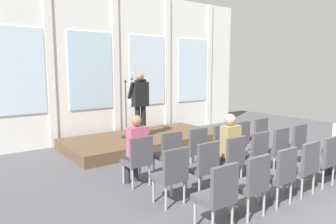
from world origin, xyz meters
TOP-DOWN VIEW (x-y plane):
  - ground_plane at (0.00, 0.00)m, footprint 15.93×15.93m
  - rear_partition at (0.05, 6.12)m, footprint 9.68×0.14m
  - stage_platform at (0.00, 4.77)m, footprint 4.33×2.12m
  - speaker at (-0.23, 4.59)m, footprint 0.52×0.69m
  - mic_stand at (-0.50, 4.86)m, footprint 0.28×0.28m
  - chair_r0_c0 at (-1.70, 2.23)m, footprint 0.46×0.44m
  - audience_r0_c0 at (-1.70, 2.32)m, footprint 0.36×0.39m
  - chair_r0_c1 at (-1.02, 2.23)m, footprint 0.46×0.44m
  - chair_r0_c2 at (-0.34, 2.23)m, footprint 0.46×0.44m
  - chair_r0_c3 at (0.34, 2.23)m, footprint 0.46×0.44m
  - chair_r0_c4 at (1.02, 2.23)m, footprint 0.46×0.44m
  - chair_r0_c5 at (1.70, 2.23)m, footprint 0.46×0.44m
  - chair_r1_c0 at (-1.70, 1.22)m, footprint 0.46×0.44m
  - chair_r1_c1 at (-1.02, 1.22)m, footprint 0.46×0.44m
  - chair_r1_c2 at (-0.34, 1.22)m, footprint 0.46×0.44m
  - audience_r1_c2 at (-0.34, 1.30)m, footprint 0.36×0.39m
  - chair_r1_c3 at (0.34, 1.22)m, footprint 0.46×0.44m
  - chair_r1_c4 at (1.02, 1.22)m, footprint 0.46×0.44m
  - chair_r1_c5 at (1.70, 1.22)m, footprint 0.46×0.44m
  - chair_r2_c0 at (-1.70, 0.21)m, footprint 0.46×0.44m
  - chair_r2_c1 at (-1.02, 0.21)m, footprint 0.46×0.44m
  - chair_r2_c2 at (-0.34, 0.21)m, footprint 0.46×0.44m
  - chair_r2_c3 at (0.34, 0.21)m, footprint 0.46×0.44m
  - chair_r2_c4 at (1.02, 0.21)m, footprint 0.46×0.44m

SIDE VIEW (x-z plane):
  - ground_plane at x=0.00m, z-range 0.00..0.00m
  - stage_platform at x=0.00m, z-range 0.00..0.28m
  - chair_r0_c0 at x=-1.70m, z-range 0.06..1.00m
  - chair_r0_c1 at x=-1.02m, z-range 0.06..1.00m
  - chair_r0_c2 at x=-0.34m, z-range 0.06..1.00m
  - chair_r0_c3 at x=0.34m, z-range 0.06..1.00m
  - chair_r0_c4 at x=1.02m, z-range 0.06..1.00m
  - chair_r0_c5 at x=1.70m, z-range 0.06..1.00m
  - chair_r1_c0 at x=-1.70m, z-range 0.06..1.00m
  - chair_r1_c1 at x=-1.02m, z-range 0.06..1.00m
  - chair_r1_c2 at x=-0.34m, z-range 0.06..1.00m
  - chair_r1_c3 at x=0.34m, z-range 0.06..1.00m
  - chair_r1_c4 at x=1.02m, z-range 0.06..1.00m
  - chair_r1_c5 at x=1.70m, z-range 0.06..1.00m
  - chair_r2_c0 at x=-1.70m, z-range 0.06..1.00m
  - chair_r2_c1 at x=-1.02m, z-range 0.06..1.00m
  - chair_r2_c2 at x=-0.34m, z-range 0.06..1.00m
  - chair_r2_c3 at x=0.34m, z-range 0.06..1.00m
  - chair_r2_c4 at x=1.02m, z-range 0.06..1.00m
  - mic_stand at x=-0.50m, z-range -0.16..1.40m
  - audience_r0_c0 at x=-1.70m, z-range 0.07..1.39m
  - audience_r1_c2 at x=-0.34m, z-range 0.07..1.41m
  - speaker at x=-0.23m, z-range 0.43..2.18m
  - rear_partition at x=0.05m, z-range -0.01..4.44m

